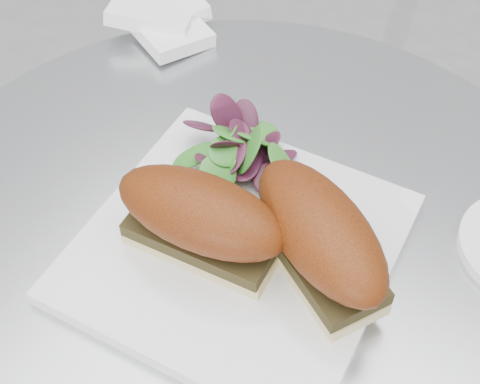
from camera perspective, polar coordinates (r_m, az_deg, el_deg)
The scene contains 6 objects.
table at distance 0.83m, azimuth -0.03°, elevation -14.36°, with size 0.70×0.70×0.73m.
plate at distance 0.61m, azimuth -0.21°, elevation -4.72°, with size 0.26×0.26×0.02m, color white.
sandwich_left at distance 0.56m, azimuth -3.36°, elevation -2.28°, with size 0.16×0.08×0.08m.
sandwich_right at distance 0.56m, azimuth 6.78°, elevation -3.74°, with size 0.18×0.14×0.08m.
salad at distance 0.64m, azimuth -0.32°, elevation 3.85°, with size 0.10×0.10×0.05m, color green, non-canonical shape.
napkin at distance 0.85m, azimuth -6.51°, elevation 13.91°, with size 0.13×0.13×0.02m, color white, non-canonical shape.
Camera 1 is at (0.20, -0.31, 1.23)m, focal length 50.00 mm.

